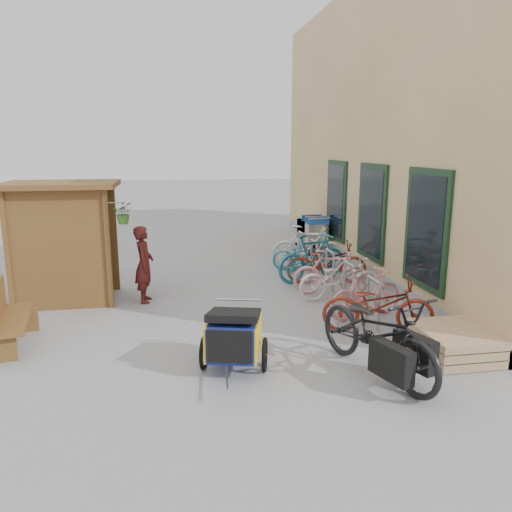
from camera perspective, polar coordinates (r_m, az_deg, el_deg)
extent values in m
plane|color=gray|center=(8.45, -1.61, -8.94)|extent=(80.00, 80.00, 0.00)
cube|color=#D5BA7A|center=(14.47, 22.52, 13.18)|extent=(6.00, 13.00, 7.00)
cube|color=gray|center=(13.48, 10.77, -0.35)|extent=(0.18, 13.00, 0.30)
cube|color=black|center=(9.59, 18.87, 2.89)|extent=(0.06, 1.50, 2.20)
cube|color=black|center=(9.58, 18.71, 2.89)|extent=(0.02, 1.25, 1.95)
cube|color=black|center=(11.82, 13.10, 4.92)|extent=(0.06, 1.50, 2.20)
cube|color=black|center=(11.81, 12.96, 4.92)|extent=(0.02, 1.25, 1.95)
cube|color=black|center=(14.14, 9.17, 6.26)|extent=(0.06, 1.50, 2.20)
cube|color=black|center=(14.13, 9.05, 6.26)|extent=(0.02, 1.25, 1.95)
cube|color=brown|center=(10.27, -26.55, 0.28)|extent=(0.09, 0.09, 2.30)
cube|color=brown|center=(9.90, -16.54, 0.68)|extent=(0.09, 0.09, 2.30)
cube|color=brown|center=(11.50, -24.76, 1.62)|extent=(0.09, 0.09, 2.30)
cube|color=brown|center=(11.17, -15.81, 2.01)|extent=(0.09, 0.09, 2.30)
cube|color=brown|center=(10.88, -25.45, 1.00)|extent=(0.05, 1.30, 2.30)
cube|color=brown|center=(10.08, -21.60, 0.51)|extent=(1.80, 0.05, 2.30)
cube|color=brown|center=(11.27, -20.37, 1.79)|extent=(1.80, 0.05, 2.30)
cube|color=brown|center=(10.52, -21.46, 7.61)|extent=(2.15, 1.65, 0.10)
cube|color=brown|center=(10.76, -21.90, -0.16)|extent=(1.30, 1.15, 0.04)
cube|color=brown|center=(10.66, -22.15, 2.99)|extent=(1.30, 1.15, 0.04)
cylinder|color=#A5A8AD|center=(9.75, -15.81, 5.91)|extent=(0.36, 0.02, 0.02)
imported|color=#3E7227|center=(9.76, -14.86, 4.78)|extent=(0.38, 0.33, 0.42)
cylinder|color=#A5A8AD|center=(8.70, 13.87, -5.75)|extent=(0.05, 0.05, 0.84)
cylinder|color=#A5A8AD|center=(9.13, 12.62, -4.80)|extent=(0.05, 0.05, 0.84)
cylinder|color=#A5A8AD|center=(8.80, 13.36, -2.65)|extent=(0.05, 0.50, 0.05)
cylinder|color=#A5A8AD|center=(9.75, 11.06, -3.62)|extent=(0.05, 0.05, 0.84)
cylinder|color=#A5A8AD|center=(10.21, 10.07, -2.87)|extent=(0.05, 0.05, 0.84)
cylinder|color=#A5A8AD|center=(9.88, 10.65, -0.89)|extent=(0.05, 0.50, 0.05)
cylinder|color=#A5A8AD|center=(10.84, 8.82, -1.92)|extent=(0.05, 0.05, 0.84)
cylinder|color=#A5A8AD|center=(11.30, 8.02, -1.30)|extent=(0.05, 0.05, 0.84)
cylinder|color=#A5A8AD|center=(10.98, 8.48, 0.53)|extent=(0.05, 0.50, 0.05)
cylinder|color=#A5A8AD|center=(11.95, 7.00, -0.52)|extent=(0.05, 0.05, 0.84)
cylinder|color=#A5A8AD|center=(12.42, 6.33, -0.01)|extent=(0.05, 0.05, 0.84)
cylinder|color=#A5A8AD|center=(12.10, 6.71, 1.68)|extent=(0.05, 0.50, 0.05)
cylinder|color=#A5A8AD|center=(13.08, 5.48, 0.64)|extent=(0.05, 0.05, 0.84)
cylinder|color=#A5A8AD|center=(13.55, 4.93, 1.06)|extent=(0.05, 0.05, 0.84)
cylinder|color=#A5A8AD|center=(13.24, 5.24, 2.64)|extent=(0.05, 0.50, 0.05)
cube|color=tan|center=(8.18, 21.58, -10.07)|extent=(1.00, 1.20, 0.12)
cube|color=tan|center=(8.13, 21.66, -9.16)|extent=(1.00, 1.20, 0.12)
cube|color=tan|center=(8.08, 21.74, -8.23)|extent=(1.00, 1.20, 0.12)
cube|color=brown|center=(8.72, -26.07, -6.52)|extent=(0.71, 1.62, 0.06)
cube|color=brown|center=(8.23, -27.10, -9.41)|extent=(0.42, 0.13, 0.42)
cube|color=brown|center=(9.36, -24.90, -6.63)|extent=(0.42, 0.13, 0.42)
cube|color=silver|center=(14.61, 6.64, 2.76)|extent=(0.59, 0.92, 0.56)
cube|color=#1B56B1|center=(14.11, 7.21, 3.96)|extent=(0.59, 0.04, 0.19)
cylinder|color=silver|center=(14.07, 7.26, 4.24)|extent=(0.63, 0.04, 0.04)
cylinder|color=black|center=(14.30, 6.10, 0.18)|extent=(0.04, 0.13, 0.13)
cube|color=silver|center=(14.97, 6.23, 3.00)|extent=(0.59, 0.92, 0.56)
cube|color=#1B56B1|center=(14.47, 6.78, 4.18)|extent=(0.59, 0.04, 0.19)
cylinder|color=silver|center=(14.43, 6.82, 4.46)|extent=(0.63, 0.04, 0.04)
cylinder|color=black|center=(14.65, 5.70, 0.49)|extent=(0.04, 0.13, 0.13)
cube|color=silver|center=(15.33, 5.85, 3.23)|extent=(0.59, 0.92, 0.56)
cube|color=#1B56B1|center=(14.83, 6.36, 4.39)|extent=(0.59, 0.04, 0.19)
cylinder|color=silver|center=(14.79, 6.40, 4.66)|extent=(0.63, 0.04, 0.04)
cylinder|color=black|center=(15.01, 5.31, 0.78)|extent=(0.04, 0.13, 0.13)
cube|color=navy|center=(7.05, -2.54, -9.17)|extent=(0.83, 0.98, 0.49)
cube|color=gold|center=(7.10, -5.29, -9.06)|extent=(0.25, 0.82, 0.49)
cube|color=gold|center=(7.02, 0.24, -9.27)|extent=(0.25, 0.82, 0.49)
cube|color=black|center=(6.63, -3.05, -10.32)|extent=(0.58, 0.18, 0.45)
cube|color=black|center=(7.00, -2.51, -6.75)|extent=(0.88, 0.96, 0.24)
torus|color=black|center=(7.22, -5.98, -10.92)|extent=(0.18, 0.49, 0.49)
torus|color=black|center=(7.11, 1.00, -11.22)|extent=(0.18, 0.49, 0.49)
cylinder|color=#B7B7BC|center=(6.50, -3.37, -13.60)|extent=(0.21, 0.70, 0.03)
cylinder|color=#B7B7BC|center=(7.35, -2.10, -5.02)|extent=(0.66, 0.20, 0.03)
imported|color=black|center=(7.05, 13.67, -8.52)|extent=(1.48, 2.42, 1.20)
cube|color=black|center=(6.57, 15.20, -11.59)|extent=(0.38, 0.67, 0.45)
cube|color=black|center=(6.97, 17.67, -10.34)|extent=(0.38, 0.67, 0.45)
cube|color=#D26613|center=(6.75, 16.50, -10.56)|extent=(0.17, 0.21, 0.12)
imported|color=maroon|center=(10.21, -12.67, -0.93)|extent=(0.41, 0.59, 1.55)
imported|color=maroon|center=(8.60, 13.78, -5.50)|extent=(1.95, 1.12, 0.97)
imported|color=pink|center=(9.30, 12.49, -4.16)|extent=(1.62, 0.86, 0.94)
imported|color=silver|center=(10.30, 9.56, -2.50)|extent=(1.75, 0.66, 0.91)
imported|color=pink|center=(10.62, 8.59, -1.86)|extent=(1.67, 0.76, 0.97)
imported|color=maroon|center=(11.52, 8.07, -0.72)|extent=(1.92, 0.91, 0.97)
imported|color=teal|center=(11.63, 6.47, -0.16)|extent=(1.93, 1.13, 1.12)
imported|color=teal|center=(12.63, 5.36, 0.12)|extent=(1.61, 0.90, 0.80)
imported|color=silver|center=(12.85, 5.95, 1.04)|extent=(1.92, 1.00, 1.11)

